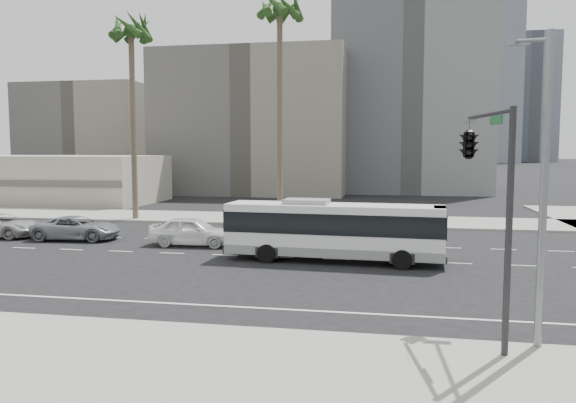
% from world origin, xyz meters
% --- Properties ---
extents(ground, '(700.00, 700.00, 0.00)m').
position_xyz_m(ground, '(0.00, 0.00, 0.00)').
color(ground, black).
rests_on(ground, ground).
extents(sidewalk_north, '(120.00, 7.00, 0.15)m').
position_xyz_m(sidewalk_north, '(0.00, 15.50, 0.07)').
color(sidewalk_north, gray).
rests_on(sidewalk_north, ground).
extents(sidewalk_south, '(120.00, 7.00, 0.15)m').
position_xyz_m(sidewalk_south, '(0.00, -15.50, 0.07)').
color(sidewalk_south, gray).
rests_on(sidewalk_south, ground).
extents(commercial_low, '(22.00, 12.16, 5.00)m').
position_xyz_m(commercial_low, '(-30.00, 25.99, 2.50)').
color(commercial_low, '#B2AC96').
rests_on(commercial_low, ground).
extents(midrise_beige_west, '(24.00, 18.00, 18.00)m').
position_xyz_m(midrise_beige_west, '(-12.00, 45.00, 9.00)').
color(midrise_beige_west, '#5F5D58').
rests_on(midrise_beige_west, ground).
extents(midrise_gray_center, '(20.00, 20.00, 26.00)m').
position_xyz_m(midrise_gray_center, '(8.00, 52.00, 13.00)').
color(midrise_gray_center, '#5C5D5F').
rests_on(midrise_gray_center, ground).
extents(midrise_beige_far, '(18.00, 16.00, 15.00)m').
position_xyz_m(midrise_beige_far, '(-38.00, 50.00, 7.50)').
color(midrise_beige_far, '#5F5D58').
rests_on(midrise_beige_far, ground).
extents(civic_tower, '(42.00, 42.00, 129.00)m').
position_xyz_m(civic_tower, '(-2.00, 250.00, 38.83)').
color(civic_tower, '#B9B39F').
rests_on(civic_tower, ground).
extents(highrise_right, '(26.00, 26.00, 70.00)m').
position_xyz_m(highrise_right, '(45.00, 230.00, 35.00)').
color(highrise_right, '#545B68').
rests_on(highrise_right, ground).
extents(highrise_far, '(22.00, 22.00, 60.00)m').
position_xyz_m(highrise_far, '(70.00, 260.00, 30.00)').
color(highrise_far, '#545B68').
rests_on(highrise_far, ground).
extents(city_bus, '(11.02, 3.07, 3.13)m').
position_xyz_m(city_bus, '(2.88, -0.55, 1.64)').
color(city_bus, white).
rests_on(city_bus, ground).
extents(car_a, '(2.14, 5.08, 1.71)m').
position_xyz_m(car_a, '(-5.76, 2.59, 0.86)').
color(car_a, white).
rests_on(car_a, ground).
extents(car_b, '(2.94, 5.54, 1.48)m').
position_xyz_m(car_b, '(-13.65, 3.32, 0.74)').
color(car_b, gray).
rests_on(car_b, ground).
extents(car_c, '(2.66, 5.46, 1.49)m').
position_xyz_m(car_c, '(-19.15, 3.49, 0.75)').
color(car_c, '#A8A8A8').
rests_on(car_c, ground).
extents(streetlight_corner, '(0.74, 4.35, 9.30)m').
position_xyz_m(streetlight_corner, '(9.81, -11.71, 5.24)').
color(streetlight_corner, slate).
rests_on(streetlight_corner, ground).
extents(traffic_signal, '(3.14, 4.23, 6.74)m').
position_xyz_m(traffic_signal, '(8.22, -9.96, 5.63)').
color(traffic_signal, '#262628').
rests_on(traffic_signal, ground).
extents(palm_near, '(5.19, 5.19, 17.46)m').
position_xyz_m(palm_near, '(-2.82, 14.10, 15.82)').
color(palm_near, brown).
rests_on(palm_near, ground).
extents(palm_mid, '(5.22, 5.22, 16.14)m').
position_xyz_m(palm_mid, '(-14.50, 13.27, 14.52)').
color(palm_mid, brown).
rests_on(palm_mid, ground).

